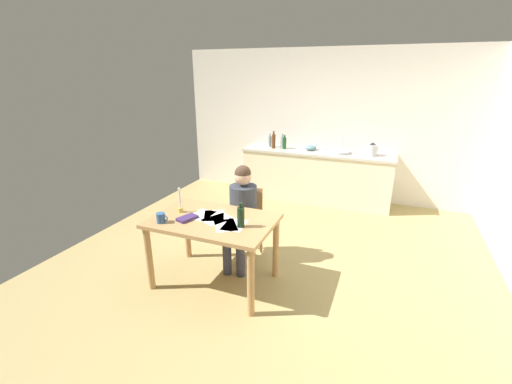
% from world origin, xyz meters
% --- Properties ---
extents(ground_plane, '(5.20, 5.20, 0.04)m').
position_xyz_m(ground_plane, '(0.00, 0.00, -0.02)').
color(ground_plane, tan).
extents(wall_back, '(5.20, 0.12, 2.60)m').
position_xyz_m(wall_back, '(0.00, 2.60, 1.30)').
color(wall_back, silver).
rests_on(wall_back, ground).
extents(kitchen_counter, '(2.61, 0.64, 0.90)m').
position_xyz_m(kitchen_counter, '(0.00, 2.24, 0.45)').
color(kitchen_counter, beige).
rests_on(kitchen_counter, ground).
extents(dining_table, '(1.27, 0.84, 0.76)m').
position_xyz_m(dining_table, '(-0.44, -0.72, 0.64)').
color(dining_table, tan).
rests_on(dining_table, ground).
extents(chair_at_table, '(0.44, 0.44, 0.87)m').
position_xyz_m(chair_at_table, '(-0.36, -0.06, 0.49)').
color(chair_at_table, tan).
rests_on(chair_at_table, ground).
extents(person_seated, '(0.37, 0.61, 1.19)m').
position_xyz_m(person_seated, '(-0.35, -0.20, 0.68)').
color(person_seated, '#333842').
rests_on(person_seated, ground).
extents(coffee_mug, '(0.13, 0.09, 0.10)m').
position_xyz_m(coffee_mug, '(-0.88, -0.99, 0.81)').
color(coffee_mug, '#33598C').
rests_on(coffee_mug, dining_table).
extents(candlestick, '(0.06, 0.06, 0.28)m').
position_xyz_m(candlestick, '(-0.86, -0.69, 0.83)').
color(candlestick, gold).
rests_on(candlestick, dining_table).
extents(book_magazine, '(0.18, 0.24, 0.03)m').
position_xyz_m(book_magazine, '(-0.68, -0.83, 0.77)').
color(book_magazine, '#3C2859').
rests_on(book_magazine, dining_table).
extents(paper_letter, '(0.32, 0.36, 0.00)m').
position_xyz_m(paper_letter, '(-0.39, -0.71, 0.76)').
color(paper_letter, white).
rests_on(paper_letter, dining_table).
extents(paper_bill, '(0.34, 0.36, 0.00)m').
position_xyz_m(paper_bill, '(-0.25, -0.81, 0.76)').
color(paper_bill, white).
rests_on(paper_bill, dining_table).
extents(paper_envelope, '(0.24, 0.32, 0.00)m').
position_xyz_m(paper_envelope, '(-0.17, -0.77, 0.76)').
color(paper_envelope, white).
rests_on(paper_envelope, dining_table).
extents(paper_receipt, '(0.32, 0.36, 0.00)m').
position_xyz_m(paper_receipt, '(-0.47, -0.63, 0.76)').
color(paper_receipt, white).
rests_on(paper_receipt, dining_table).
extents(paper_notice, '(0.22, 0.30, 0.00)m').
position_xyz_m(paper_notice, '(-0.60, -0.67, 0.76)').
color(paper_notice, white).
rests_on(paper_notice, dining_table).
extents(wine_bottle_on_table, '(0.07, 0.07, 0.25)m').
position_xyz_m(wine_bottle_on_table, '(-0.09, -0.78, 0.86)').
color(wine_bottle_on_table, black).
rests_on(wine_bottle_on_table, dining_table).
extents(sink_unit, '(0.36, 0.36, 0.24)m').
position_xyz_m(sink_unit, '(0.39, 2.24, 0.92)').
color(sink_unit, '#B2B7BC').
rests_on(sink_unit, kitchen_counter).
extents(bottle_oil, '(0.07, 0.07, 0.24)m').
position_xyz_m(bottle_oil, '(-0.90, 2.29, 1.00)').
color(bottle_oil, '#8C999E').
rests_on(bottle_oil, kitchen_counter).
extents(bottle_vinegar, '(0.07, 0.07, 0.31)m').
position_xyz_m(bottle_vinegar, '(-0.79, 2.18, 1.03)').
color(bottle_vinegar, '#593319').
rests_on(bottle_vinegar, kitchen_counter).
extents(bottle_wine_red, '(0.07, 0.07, 0.26)m').
position_xyz_m(bottle_wine_red, '(-0.64, 2.23, 1.01)').
color(bottle_wine_red, '#8C999E').
rests_on(bottle_wine_red, kitchen_counter).
extents(bottle_sauce, '(0.07, 0.07, 0.25)m').
position_xyz_m(bottle_sauce, '(-0.59, 2.21, 1.00)').
color(bottle_sauce, '#194C23').
rests_on(bottle_sauce, kitchen_counter).
extents(mixing_bowl, '(0.20, 0.20, 0.09)m').
position_xyz_m(mixing_bowl, '(-0.13, 2.27, 0.95)').
color(mixing_bowl, '#668C99').
rests_on(mixing_bowl, kitchen_counter).
extents(stovetop_kettle, '(0.18, 0.18, 0.22)m').
position_xyz_m(stovetop_kettle, '(0.90, 2.24, 1.00)').
color(stovetop_kettle, '#B7BABF').
rests_on(stovetop_kettle, kitchen_counter).
extents(wine_glass_near_sink, '(0.07, 0.07, 0.15)m').
position_xyz_m(wine_glass_near_sink, '(0.05, 2.39, 1.01)').
color(wine_glass_near_sink, silver).
rests_on(wine_glass_near_sink, kitchen_counter).
extents(wine_glass_by_kettle, '(0.07, 0.07, 0.15)m').
position_xyz_m(wine_glass_by_kettle, '(-0.06, 2.39, 1.01)').
color(wine_glass_by_kettle, silver).
rests_on(wine_glass_by_kettle, kitchen_counter).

